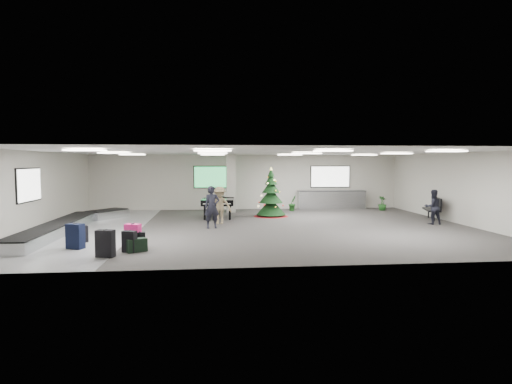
{
  "coord_description": "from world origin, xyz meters",
  "views": [
    {
      "loc": [
        -2.01,
        -17.99,
        2.76
      ],
      "look_at": [
        -0.07,
        1.0,
        1.43
      ],
      "focal_mm": 30.0,
      "sensor_mm": 36.0,
      "label": 1
    }
  ],
  "objects": [
    {
      "name": "traveler_a",
      "position": [
        -2.04,
        -0.15,
        0.89
      ],
      "size": [
        0.72,
        0.54,
        1.78
      ],
      "primitive_type": "imported",
      "rotation": [
        0.0,
        0.0,
        0.2
      ],
      "color": "black",
      "rests_on": "ground"
    },
    {
      "name": "baggage_carousel",
      "position": [
        -7.84,
        -0.08,
        0.21
      ],
      "size": [
        2.28,
        9.71,
        0.43
      ],
      "color": "silver",
      "rests_on": "ground"
    },
    {
      "name": "christmas_tree",
      "position": [
        0.95,
        3.49,
        0.87
      ],
      "size": [
        1.77,
        1.77,
        2.53
      ],
      "color": "maroon",
      "rests_on": "ground"
    },
    {
      "name": "traveler_b",
      "position": [
        -1.7,
        1.13,
        0.84
      ],
      "size": [
        1.2,
        0.86,
        1.67
      ],
      "primitive_type": "imported",
      "rotation": [
        0.0,
        0.0,
        -0.24
      ],
      "color": "#7C6A4D",
      "rests_on": "ground"
    },
    {
      "name": "navy_suitcase",
      "position": [
        -6.38,
        -3.99,
        0.4
      ],
      "size": [
        0.6,
        0.48,
        0.83
      ],
      "rotation": [
        0.0,
        0.0,
        -0.38
      ],
      "color": "black",
      "rests_on": "ground"
    },
    {
      "name": "potted_plant_right",
      "position": [
        7.69,
        5.55,
        0.41
      ],
      "size": [
        0.64,
        0.64,
        0.83
      ],
      "primitive_type": "imported",
      "rotation": [
        0.0,
        0.0,
        2.14
      ],
      "color": "#15421A",
      "rests_on": "ground"
    },
    {
      "name": "green_duffel",
      "position": [
        -4.37,
        -4.64,
        0.21
      ],
      "size": [
        0.69,
        0.58,
        0.43
      ],
      "rotation": [
        0.0,
        0.0,
        0.54
      ],
      "color": "black",
      "rests_on": "ground"
    },
    {
      "name": "suitcase_8",
      "position": [
        -6.5,
        -2.92,
        0.29
      ],
      "size": [
        0.45,
        0.38,
        0.59
      ],
      "rotation": [
        0.0,
        0.0,
        0.5
      ],
      "color": "black",
      "rests_on": "ground"
    },
    {
      "name": "suitcase_7",
      "position": [
        -4.36,
        -4.12,
        0.26
      ],
      "size": [
        0.37,
        0.22,
        0.54
      ],
      "rotation": [
        0.0,
        0.0,
        0.08
      ],
      "color": "black",
      "rests_on": "ground"
    },
    {
      "name": "traveler_bench",
      "position": [
        7.73,
        -0.01,
        0.77
      ],
      "size": [
        0.76,
        0.6,
        1.55
      ],
      "primitive_type": "imported",
      "rotation": [
        0.0,
        0.0,
        3.13
      ],
      "color": "black",
      "rests_on": "ground"
    },
    {
      "name": "suitcase_3",
      "position": [
        -4.76,
        -2.79,
        0.29
      ],
      "size": [
        0.43,
        0.38,
        0.59
      ],
      "rotation": [
        0.0,
        0.0,
        0.55
      ],
      "color": "black",
      "rests_on": "ground"
    },
    {
      "name": "ground",
      "position": [
        0.0,
        0.0,
        0.0
      ],
      "size": [
        18.0,
        18.0,
        0.0
      ],
      "primitive_type": "plane",
      "color": "#34322F",
      "rests_on": "ground"
    },
    {
      "name": "suitcase_0",
      "position": [
        -5.13,
        -5.31,
        0.4
      ],
      "size": [
        0.57,
        0.41,
        0.82
      ],
      "rotation": [
        0.0,
        0.0,
        -0.27
      ],
      "color": "black",
      "rests_on": "ground"
    },
    {
      "name": "potted_plant_left",
      "position": [
        2.5,
        5.81,
        0.44
      ],
      "size": [
        0.61,
        0.63,
        0.89
      ],
      "primitive_type": "imported",
      "rotation": [
        0.0,
        0.0,
        0.91
      ],
      "color": "#15421A",
      "rests_on": "ground"
    },
    {
      "name": "service_counter",
      "position": [
        5.0,
        6.65,
        0.55
      ],
      "size": [
        4.05,
        0.65,
        1.08
      ],
      "color": "silver",
      "rests_on": "ground"
    },
    {
      "name": "room_envelope",
      "position": [
        -0.38,
        0.67,
        2.33
      ],
      "size": [
        18.02,
        14.02,
        3.21
      ],
      "color": "beige",
      "rests_on": "ground"
    },
    {
      "name": "grand_piano",
      "position": [
        -1.75,
        3.05,
        0.81
      ],
      "size": [
        1.67,
        2.08,
        1.13
      ],
      "rotation": [
        0.0,
        0.0,
        -0.07
      ],
      "color": "black",
      "rests_on": "ground"
    },
    {
      "name": "bench",
      "position": [
        8.61,
        1.55,
        0.61
      ],
      "size": [
        1.07,
        1.79,
        1.08
      ],
      "rotation": [
        0.0,
        0.0,
        -0.3
      ],
      "color": "black",
      "rests_on": "ground"
    },
    {
      "name": "pink_suitcase",
      "position": [
        -4.59,
        -3.94,
        0.38
      ],
      "size": [
        0.55,
        0.42,
        0.79
      ],
      "rotation": [
        0.0,
        0.0,
        -0.34
      ],
      "color": "#FF2182",
      "rests_on": "ground"
    },
    {
      "name": "suitcase_1",
      "position": [
        -4.57,
        -4.69,
        0.33
      ],
      "size": [
        0.48,
        0.37,
        0.68
      ],
      "rotation": [
        0.0,
        0.0,
        -0.39
      ],
      "color": "black",
      "rests_on": "ground"
    }
  ]
}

